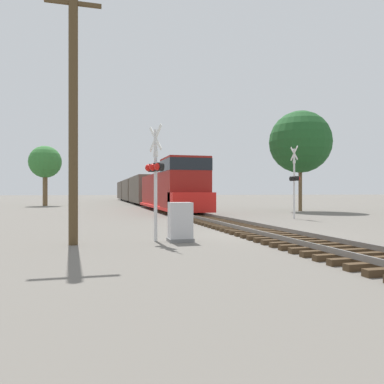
% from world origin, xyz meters
% --- Properties ---
extents(ground_plane, '(400.00, 400.00, 0.00)m').
position_xyz_m(ground_plane, '(0.00, 0.00, 0.00)').
color(ground_plane, '#666059').
extents(rail_track_bed, '(2.60, 160.00, 0.31)m').
position_xyz_m(rail_track_bed, '(0.00, -0.00, 0.14)').
color(rail_track_bed, '#42301E').
rests_on(rail_track_bed, ground).
extents(freight_train, '(3.13, 62.68, 4.31)m').
position_xyz_m(freight_train, '(0.00, 41.52, 1.98)').
color(freight_train, maroon).
rests_on(freight_train, ground).
extents(crossing_signal_near, '(0.57, 1.01, 4.09)m').
position_xyz_m(crossing_signal_near, '(-4.55, -0.91, 2.44)').
color(crossing_signal_near, silver).
rests_on(crossing_signal_near, ground).
extents(crossing_signal_far, '(0.34, 1.00, 4.70)m').
position_xyz_m(crossing_signal_far, '(5.93, 7.72, 2.56)').
color(crossing_signal_far, silver).
rests_on(crossing_signal_far, ground).
extents(relay_cabinet, '(0.87, 0.66, 1.37)m').
position_xyz_m(relay_cabinet, '(-3.70, -1.23, 0.67)').
color(relay_cabinet, slate).
rests_on(relay_cabinet, ground).
extents(utility_pole, '(1.80, 0.30, 8.53)m').
position_xyz_m(utility_pole, '(-7.28, -1.11, 4.38)').
color(utility_pole, '#4C3A23').
rests_on(utility_pole, ground).
extents(tree_far_right, '(5.60, 5.60, 9.08)m').
position_xyz_m(tree_far_right, '(11.50, 16.34, 6.27)').
color(tree_far_right, brown).
rests_on(tree_far_right, ground).
extents(tree_mid_background, '(4.01, 4.01, 7.53)m').
position_xyz_m(tree_mid_background, '(-12.55, 36.12, 5.45)').
color(tree_mid_background, brown).
rests_on(tree_mid_background, ground).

